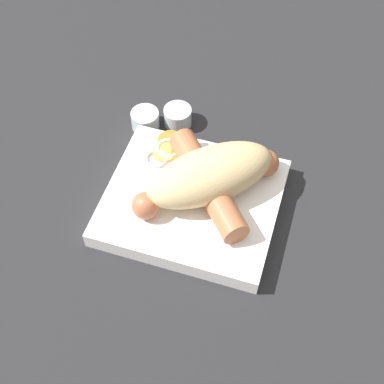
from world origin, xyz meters
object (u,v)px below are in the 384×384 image
at_px(condiment_cup_near, 178,117).
at_px(bread_roll, 210,175).
at_px(food_tray, 192,202).
at_px(condiment_cup_far, 145,121).
at_px(sausage, 207,184).

bearing_deg(condiment_cup_near, bread_roll, -55.10).
height_order(food_tray, condiment_cup_far, condiment_cup_far).
height_order(bread_roll, condiment_cup_near, bread_roll).
bearing_deg(bread_roll, food_tray, -134.34).
distance_m(sausage, condiment_cup_near, 0.15).
xyz_separation_m(food_tray, sausage, (0.02, 0.01, 0.03)).
xyz_separation_m(bread_roll, sausage, (-0.00, -0.01, -0.01)).
distance_m(food_tray, bread_roll, 0.05).
bearing_deg(food_tray, sausage, 39.38).
height_order(food_tray, sausage, sausage).
relative_size(food_tray, bread_roll, 1.24).
bearing_deg(condiment_cup_far, sausage, -39.87).
relative_size(food_tray, sausage, 1.37).
bearing_deg(bread_roll, sausage, -108.90).
height_order(sausage, condiment_cup_far, sausage).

